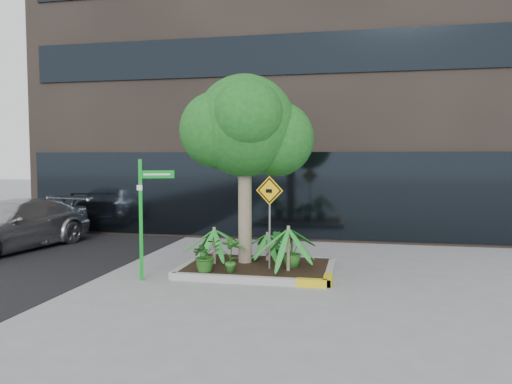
% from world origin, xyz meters
% --- Properties ---
extents(ground, '(80.00, 80.00, 0.00)m').
position_xyz_m(ground, '(0.00, 0.00, 0.00)').
color(ground, gray).
rests_on(ground, ground).
extents(building, '(18.00, 8.00, 15.00)m').
position_xyz_m(building, '(0.50, 8.50, 7.50)').
color(building, '#2D2621').
rests_on(building, ground).
extents(planter, '(3.35, 2.36, 0.15)m').
position_xyz_m(planter, '(0.23, 0.27, 0.10)').
color(planter, '#9E9E99').
rests_on(planter, ground).
extents(tree, '(2.96, 2.63, 4.44)m').
position_xyz_m(tree, '(-0.14, 0.55, 3.24)').
color(tree, gray).
rests_on(tree, ground).
extents(palm_front, '(1.07, 1.07, 1.19)m').
position_xyz_m(palm_front, '(0.94, -0.12, 1.04)').
color(palm_front, gray).
rests_on(palm_front, ground).
extents(palm_left, '(0.94, 0.94, 1.04)m').
position_xyz_m(palm_left, '(-0.78, 0.21, 0.93)').
color(palm_left, gray).
rests_on(palm_left, ground).
extents(palm_back, '(0.74, 0.74, 0.83)m').
position_xyz_m(palm_back, '(0.32, 0.83, 0.76)').
color(palm_back, gray).
rests_on(palm_back, ground).
extents(parked_car, '(2.76, 5.00, 1.37)m').
position_xyz_m(parked_car, '(-6.92, 1.49, 0.69)').
color(parked_car, '#A7A6AB').
rests_on(parked_car, ground).
extents(shrub_a, '(0.88, 0.88, 0.69)m').
position_xyz_m(shrub_a, '(-0.74, -0.55, 0.50)').
color(shrub_a, '#1F5117').
rests_on(shrub_a, planter).
extents(shrub_b, '(0.52, 0.52, 0.73)m').
position_xyz_m(shrub_b, '(0.98, 0.21, 0.51)').
color(shrub_b, '#27671F').
rests_on(shrub_b, planter).
extents(shrub_c, '(0.41, 0.41, 0.76)m').
position_xyz_m(shrub_c, '(-0.19, -0.55, 0.53)').
color(shrub_c, '#29651F').
rests_on(shrub_c, planter).
extents(shrub_d, '(0.53, 0.53, 0.68)m').
position_xyz_m(shrub_d, '(0.57, 0.96, 0.49)').
color(shrub_d, '#1E6A25').
rests_on(shrub_d, planter).
extents(street_sign_post, '(0.92, 0.70, 2.51)m').
position_xyz_m(street_sign_post, '(-1.97, -0.89, 1.55)').
color(street_sign_post, '#0E9A22').
rests_on(street_sign_post, ground).
extents(cattle_sign, '(0.60, 0.14, 2.00)m').
position_xyz_m(cattle_sign, '(0.52, -0.03, 1.50)').
color(cattle_sign, slate).
rests_on(cattle_sign, ground).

